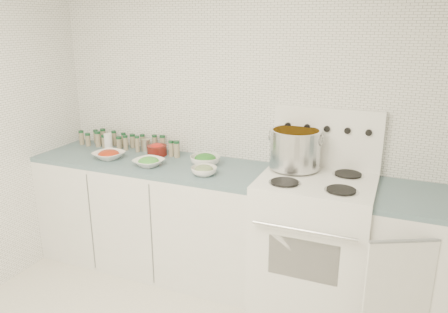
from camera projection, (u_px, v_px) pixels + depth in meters
room_walls at (160, 115)px, 1.86m from camera, size 3.54×3.04×2.52m
counter_left at (153, 213)px, 3.54m from camera, size 1.85×0.62×0.90m
stove at (314, 237)px, 3.05m from camera, size 0.76×0.70×1.36m
counter_right at (443, 267)px, 2.76m from camera, size 0.89×0.81×0.90m
stock_pot at (295, 147)px, 3.06m from camera, size 0.38×0.36×0.27m
bowl_tomato at (109, 155)px, 3.44m from camera, size 0.27×0.27×0.08m
bowl_snowpea at (149, 162)px, 3.27m from camera, size 0.26×0.26×0.07m
bowl_broccoli at (205, 160)px, 3.29m from camera, size 0.23×0.23×0.09m
bowl_zucchini at (204, 170)px, 3.08m from camera, size 0.23×0.23×0.07m
bowl_pepper at (157, 149)px, 3.53m from camera, size 0.16×0.16×0.10m
salt_canister at (108, 141)px, 3.70m from camera, size 0.09×0.09×0.13m
tin_can at (146, 145)px, 3.65m from camera, size 0.10×0.10×0.10m
spice_cluster at (125, 141)px, 3.71m from camera, size 1.00×0.15×0.14m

